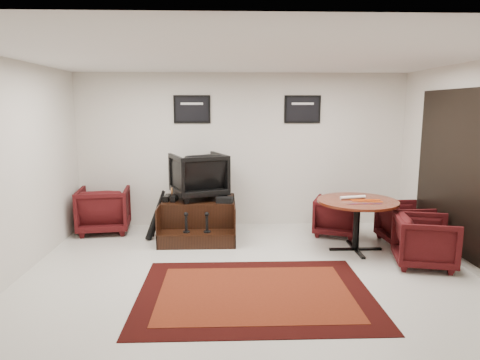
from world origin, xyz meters
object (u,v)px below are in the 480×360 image
(shine_podium, at_px, (199,219))
(meeting_table, at_px, (357,206))
(shine_chair, at_px, (198,173))
(table_chair_back, at_px, (336,214))
(table_chair_corner, at_px, (425,239))
(table_chair_window, at_px, (405,221))
(armchair_side, at_px, (104,207))

(shine_podium, relative_size, meeting_table, 1.05)
(shine_podium, relative_size, shine_chair, 1.47)
(table_chair_back, relative_size, table_chair_corner, 0.93)
(shine_podium, relative_size, table_chair_back, 1.75)
(shine_chair, distance_m, meeting_table, 2.68)
(meeting_table, distance_m, table_chair_window, 1.01)
(armchair_side, bearing_deg, table_chair_corner, 152.37)
(table_chair_window, bearing_deg, meeting_table, 106.75)
(shine_podium, height_order, meeting_table, meeting_table)
(armchair_side, relative_size, table_chair_back, 1.21)
(armchair_side, bearing_deg, meeting_table, 157.33)
(meeting_table, height_order, table_chair_window, meeting_table)
(shine_podium, bearing_deg, table_chair_window, -8.60)
(shine_podium, relative_size, table_chair_window, 1.73)
(shine_chair, distance_m, table_chair_corner, 3.69)
(table_chair_back, xyz_separation_m, table_chair_corner, (0.86, -1.50, 0.03))
(armchair_side, relative_size, table_chair_window, 1.20)
(shine_chair, xyz_separation_m, meeting_table, (2.47, -0.97, -0.37))
(armchair_side, xyz_separation_m, table_chair_window, (5.06, -0.82, -0.07))
(shine_podium, height_order, table_chair_corner, table_chair_corner)
(shine_chair, bearing_deg, table_chair_corner, 131.45)
(shine_chair, xyz_separation_m, table_chair_window, (3.37, -0.64, -0.70))
(shine_chair, bearing_deg, armchair_side, -27.53)
(shine_chair, bearing_deg, table_chair_window, 147.73)
(shine_chair, height_order, table_chair_back, shine_chair)
(shine_podium, relative_size, armchair_side, 1.45)
(armchair_side, distance_m, meeting_table, 4.33)
(armchair_side, bearing_deg, shine_chair, 166.73)
(shine_chair, height_order, table_chair_corner, shine_chair)
(shine_podium, height_order, table_chair_back, table_chair_back)
(armchair_side, height_order, table_chair_corner, armchair_side)
(shine_podium, distance_m, shine_chair, 0.79)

